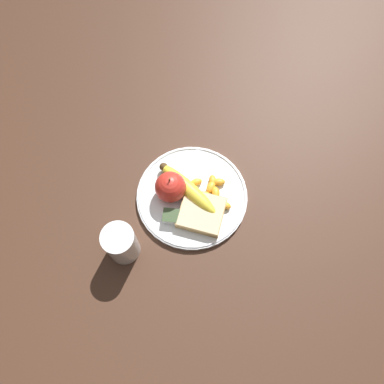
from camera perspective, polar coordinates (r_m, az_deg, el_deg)
ground_plane at (r=0.89m, az=0.00°, el=-0.80°), size 3.00×3.00×0.00m
plate at (r=0.89m, az=0.00°, el=-0.60°), size 0.26×0.26×0.01m
juice_glass at (r=0.82m, az=-10.70°, el=-7.78°), size 0.07×0.07×0.10m
apple at (r=0.85m, az=-3.33°, el=0.53°), size 0.07×0.07×0.08m
banana at (r=0.87m, az=-0.74°, el=0.58°), size 0.16×0.14×0.04m
bread_slice at (r=0.86m, az=1.47°, el=-3.17°), size 0.11×0.11×0.02m
fork at (r=0.88m, az=-0.19°, el=-0.00°), size 0.03×0.19×0.00m
jam_packet at (r=0.85m, az=-3.11°, el=-3.77°), size 0.04×0.03×0.02m
orange_segment_0 at (r=0.89m, az=4.10°, el=1.52°), size 0.03×0.02×0.02m
orange_segment_1 at (r=0.88m, az=3.62°, el=-0.11°), size 0.03×0.03×0.02m
orange_segment_2 at (r=0.88m, az=2.10°, el=-0.22°), size 0.03×0.02×0.02m
orange_segment_3 at (r=0.87m, az=5.00°, el=-2.03°), size 0.03×0.02×0.02m
orange_segment_4 at (r=0.87m, az=1.39°, el=-1.17°), size 0.03×0.04×0.02m
orange_segment_5 at (r=0.87m, az=3.83°, el=-1.64°), size 0.02×0.03×0.02m
orange_segment_6 at (r=0.89m, az=3.14°, el=1.77°), size 0.02×0.03×0.02m
orange_segment_7 at (r=0.88m, az=2.91°, el=0.79°), size 0.03×0.04×0.02m
orange_segment_8 at (r=0.89m, az=0.66°, el=1.53°), size 0.03×0.03×0.02m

